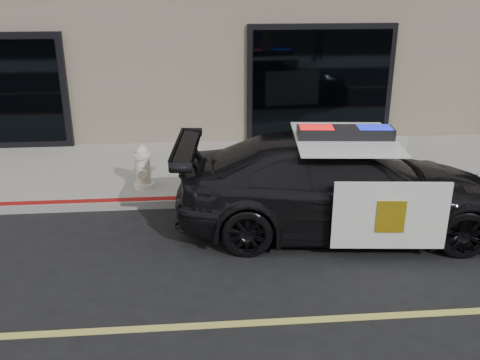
{
  "coord_description": "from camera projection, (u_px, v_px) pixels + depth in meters",
  "views": [
    {
      "loc": [
        -3.96,
        -5.33,
        3.94
      ],
      "look_at": [
        -3.3,
        2.2,
        1.0
      ],
      "focal_mm": 40.0,
      "sensor_mm": 36.0,
      "label": 1
    }
  ],
  "objects": [
    {
      "name": "sidewalk_n",
      "position": [
        380.0,
        164.0,
        11.55
      ],
      "size": [
        60.0,
        3.5,
        0.15
      ],
      "primitive_type": "cube",
      "color": "gray",
      "rests_on": "ground"
    },
    {
      "name": "police_car",
      "position": [
        341.0,
        185.0,
        8.54
      ],
      "size": [
        3.16,
        5.69,
        1.73
      ],
      "color": "black",
      "rests_on": "ground"
    },
    {
      "name": "fire_hydrant",
      "position": [
        143.0,
        168.0,
        9.95
      ],
      "size": [
        0.38,
        0.53,
        0.84
      ],
      "color": "#F1E6CC",
      "rests_on": "sidewalk_n"
    }
  ]
}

